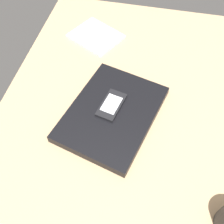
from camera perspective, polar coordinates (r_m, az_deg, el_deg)
name	(u,v)px	position (r cm, az deg, el deg)	size (l,w,h in cm)	color
desk_surface	(129,135)	(79.67, 3.56, -4.66)	(120.00, 80.00, 3.00)	tan
laptop_closed	(112,113)	(80.19, 0.00, -0.30)	(31.10, 23.06, 2.55)	black
cell_phone_on_laptop	(111,105)	(79.75, -0.12, 1.44)	(11.33, 7.63, 1.10)	black
notepad	(96,36)	(105.20, -3.33, 15.18)	(13.88, 16.77, 0.80)	white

